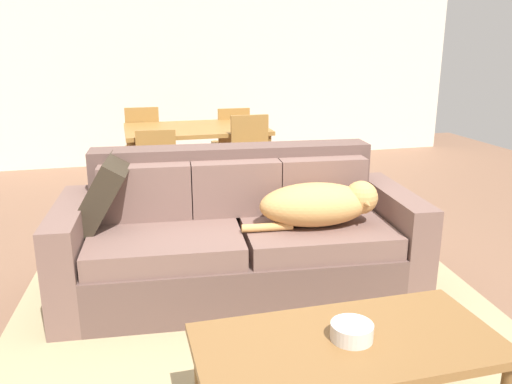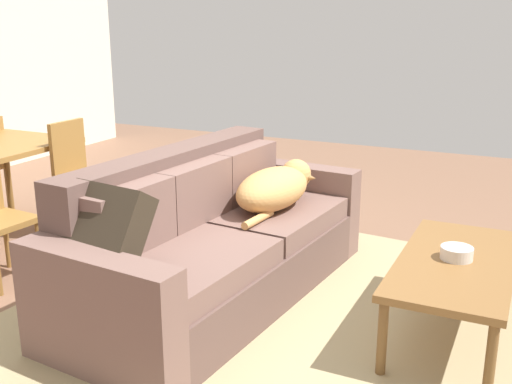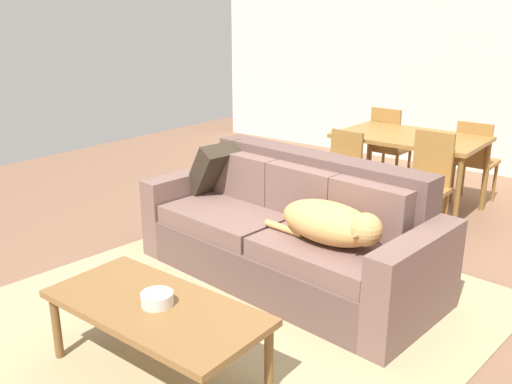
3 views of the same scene
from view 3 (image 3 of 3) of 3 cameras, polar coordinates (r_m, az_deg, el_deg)
The scene contains 13 objects.
ground_plane at distance 4.32m, azimuth 4.32°, elevation -8.89°, with size 10.00×10.00×0.00m, color brown.
back_partition at distance 7.56m, azimuth 22.17°, elevation 12.10°, with size 8.00×0.12×2.70m, color silver.
area_rug at distance 3.84m, azimuth -3.08°, elevation -12.50°, with size 2.99×3.38×0.01m, color tan.
couch at distance 4.21m, azimuth 3.65°, elevation -4.37°, with size 2.40×1.18×0.92m.
dog_on_left_cushion at distance 3.69m, azimuth 7.85°, elevation -3.23°, with size 0.90×0.44×0.28m.
throw_pillow_by_left_arm at distance 4.71m, azimuth -3.98°, elevation 2.40°, with size 0.15×0.46×0.46m, color #31281D.
coffee_table at distance 3.12m, azimuth -10.34°, elevation -12.06°, with size 1.27×0.60×0.45m.
bowl_on_coffee_table at distance 3.07m, azimuth -10.17°, elevation -10.79°, with size 0.18×0.18×0.07m, color silver.
dining_table at distance 5.86m, azimuth 15.64°, elevation 5.02°, with size 1.42×0.93×0.77m.
dining_chair_near_left at distance 5.56m, azimuth 8.60°, elevation 2.33°, with size 0.43×0.43×0.85m.
dining_chair_near_right at distance 5.19m, azimuth 17.18°, elevation 1.13°, with size 0.41×0.41×0.95m.
dining_chair_far_left at distance 6.63m, azimuth 13.47°, elevation 4.89°, with size 0.41×0.41×0.93m.
dining_chair_far_right at distance 6.25m, azimuth 21.63°, elevation 3.27°, with size 0.40×0.40×0.89m.
Camera 3 is at (2.12, -3.23, 1.94)m, focal length 38.78 mm.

